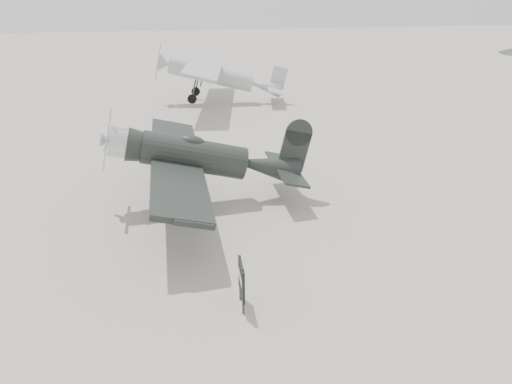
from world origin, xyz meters
The scene contains 4 objects.
ground centered at (0.00, 0.00, 0.00)m, with size 160.00×160.00×0.00m, color #9B978A.
lowwing_monoplane centered at (-2.15, 3.59, 1.84)m, with size 7.74×10.71×3.49m.
highwing_monoplane centered at (0.29, 20.86, 2.24)m, with size 9.06×12.69×3.58m.
sign_board centered at (-1.83, -3.44, 0.82)m, with size 0.10×0.95×1.37m.
Camera 1 is at (-3.50, -14.39, 7.99)m, focal length 35.00 mm.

